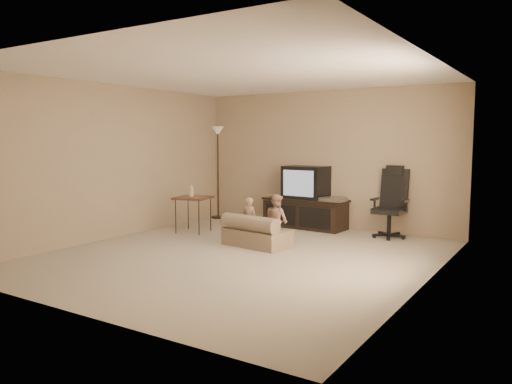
# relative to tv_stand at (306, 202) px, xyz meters

# --- Properties ---
(floor) EXTENTS (5.50, 5.50, 0.00)m
(floor) POSITION_rel_tv_stand_xyz_m (0.26, -2.49, -0.47)
(floor) COLOR #BEB397
(floor) RESTS_ON ground
(room_shell) EXTENTS (5.50, 5.50, 5.50)m
(room_shell) POSITION_rel_tv_stand_xyz_m (0.26, -2.49, 1.05)
(room_shell) COLOR white
(room_shell) RESTS_ON floor
(tv_stand) EXTENTS (1.61, 0.69, 1.13)m
(tv_stand) POSITION_rel_tv_stand_xyz_m (0.00, 0.00, 0.00)
(tv_stand) COLOR black
(tv_stand) RESTS_ON floor
(office_chair) EXTENTS (0.58, 0.60, 1.19)m
(office_chair) POSITION_rel_tv_stand_xyz_m (1.60, -0.07, -0.04)
(office_chair) COLOR black
(office_chair) RESTS_ON floor
(side_table) EXTENTS (0.66, 0.66, 0.84)m
(side_table) POSITION_rel_tv_stand_xyz_m (-1.46, -1.45, 0.13)
(side_table) COLOR brown
(side_table) RESTS_ON floor
(floor_lamp) EXTENTS (0.29, 0.29, 1.87)m
(floor_lamp) POSITION_rel_tv_stand_xyz_m (-2.04, 0.06, 0.90)
(floor_lamp) COLOR black
(floor_lamp) RESTS_ON floor
(child_sofa) EXTENTS (1.07, 0.70, 0.49)m
(child_sofa) POSITION_rel_tv_stand_xyz_m (0.09, -1.87, -0.27)
(child_sofa) COLOR #9D856A
(child_sofa) RESTS_ON floor
(toddler_left) EXTENTS (0.27, 0.20, 0.72)m
(toddler_left) POSITION_rel_tv_stand_xyz_m (-0.14, -1.67, -0.11)
(toddler_left) COLOR tan
(toddler_left) RESTS_ON floor
(toddler_right) EXTENTS (0.43, 0.33, 0.79)m
(toddler_right) POSITION_rel_tv_stand_xyz_m (0.36, -1.68, -0.07)
(toddler_right) COLOR tan
(toddler_right) RESTS_ON floor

